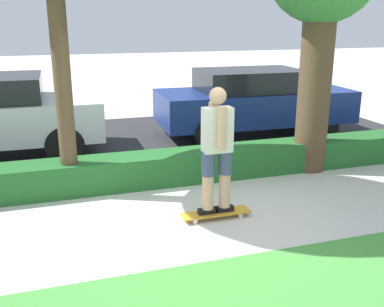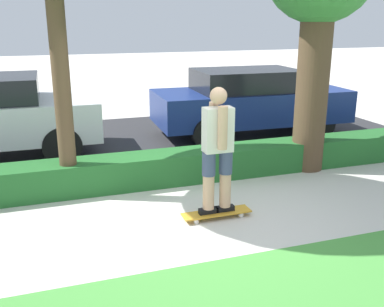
{
  "view_description": "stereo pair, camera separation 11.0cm",
  "coord_description": "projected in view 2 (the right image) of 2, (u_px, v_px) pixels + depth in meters",
  "views": [
    {
      "loc": [
        -1.72,
        -5.14,
        2.58
      ],
      "look_at": [
        0.11,
        0.6,
        0.76
      ],
      "focal_mm": 42.0,
      "sensor_mm": 36.0,
      "label": 1
    },
    {
      "loc": [
        -1.82,
        -5.1,
        2.58
      ],
      "look_at": [
        0.11,
        0.6,
        0.76
      ],
      "focal_mm": 42.0,
      "sensor_mm": 36.0,
      "label": 2
    }
  ],
  "objects": [
    {
      "name": "ground_plane",
      "position": [
        199.0,
        222.0,
        5.93
      ],
      "size": [
        60.0,
        60.0,
        0.0
      ],
      "primitive_type": "plane",
      "color": "beige"
    },
    {
      "name": "street_asphalt",
      "position": [
        134.0,
        142.0,
        9.74
      ],
      "size": [
        12.56,
        5.0,
        0.01
      ],
      "color": "#2D2D30",
      "rests_on": "ground_plane"
    },
    {
      "name": "hedge_row",
      "position": [
        166.0,
        168.0,
        7.31
      ],
      "size": [
        12.56,
        0.6,
        0.5
      ],
      "color": "#236028",
      "rests_on": "ground_plane"
    },
    {
      "name": "skateboard",
      "position": [
        216.0,
        213.0,
        6.05
      ],
      "size": [
        0.95,
        0.24,
        0.08
      ],
      "color": "gold",
      "rests_on": "ground_plane"
    },
    {
      "name": "skater_person",
      "position": [
        218.0,
        148.0,
        5.78
      ],
      "size": [
        0.5,
        0.43,
        1.68
      ],
      "color": "black",
      "rests_on": "skateboard"
    },
    {
      "name": "parked_car_middle",
      "position": [
        250.0,
        101.0,
        10.19
      ],
      "size": [
        4.41,
        1.87,
        1.5
      ],
      "rotation": [
        0.0,
        0.0,
        -0.03
      ],
      "color": "navy",
      "rests_on": "ground_plane"
    }
  ]
}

